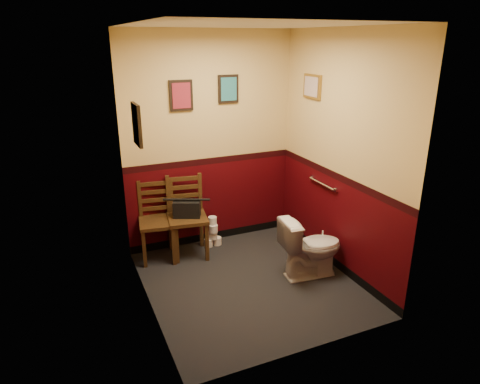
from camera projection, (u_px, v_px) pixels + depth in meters
floor at (249, 283)px, 4.80m from camera, size 2.20×2.40×0.00m
ceiling at (251, 25)px, 3.88m from camera, size 2.20×2.40×0.00m
wall_back at (210, 142)px, 5.37m from camera, size 2.20×0.00×2.70m
wall_front at (315, 208)px, 3.30m from camera, size 2.20×0.00×2.70m
wall_left at (141, 181)px, 3.92m from camera, size 0.00×2.40×2.70m
wall_right at (339, 156)px, 4.75m from camera, size 0.00×2.40×2.70m
grab_bar at (322, 184)px, 5.09m from camera, size 0.05×0.56×0.06m
framed_print_back_a at (181, 96)px, 5.02m from camera, size 0.28×0.04×0.36m
framed_print_back_b at (228, 89)px, 5.23m from camera, size 0.26×0.04×0.34m
framed_print_left at (137, 125)px, 3.85m from camera, size 0.04×0.30×0.38m
framed_print_right at (312, 86)px, 5.03m from camera, size 0.04×0.34×0.28m
toilet at (311, 247)px, 4.85m from camera, size 0.75×0.47×0.70m
toilet_brush at (321, 261)px, 5.11m from camera, size 0.13×0.13×0.47m
chair_left at (158, 221)px, 5.23m from camera, size 0.51×0.51×0.96m
chair_right at (187, 217)px, 5.29m from camera, size 0.54×0.54×1.00m
handbag at (187, 209)px, 5.21m from camera, size 0.36×0.28×0.24m
tp_stack at (213, 234)px, 5.60m from camera, size 0.23×0.14×0.41m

